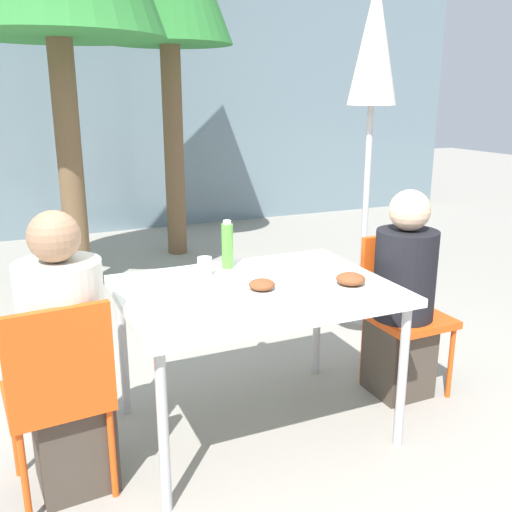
# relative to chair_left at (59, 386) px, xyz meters

# --- Properties ---
(ground_plane) EXTENTS (24.00, 24.00, 0.00)m
(ground_plane) POSITION_rel_chair_left_xyz_m (0.92, 0.16, -0.51)
(ground_plane) COLOR gray
(building_facade) EXTENTS (10.00, 0.20, 3.00)m
(building_facade) POSITION_rel_chair_left_xyz_m (0.92, 4.91, 0.99)
(building_facade) COLOR slate
(building_facade) RESTS_ON ground
(dining_table) EXTENTS (1.26, 0.93, 0.76)m
(dining_table) POSITION_rel_chair_left_xyz_m (0.92, 0.16, 0.18)
(dining_table) COLOR white
(dining_table) RESTS_ON ground
(chair_left) EXTENTS (0.43, 0.43, 0.87)m
(chair_left) POSITION_rel_chair_left_xyz_m (0.00, 0.00, 0.00)
(chair_left) COLOR #E54C14
(chair_left) RESTS_ON ground
(person_left) EXTENTS (0.34, 0.34, 1.20)m
(person_left) POSITION_rel_chair_left_xyz_m (0.04, 0.08, 0.05)
(person_left) COLOR #473D33
(person_left) RESTS_ON ground
(chair_right) EXTENTS (0.41, 0.41, 0.87)m
(chair_right) POSITION_rel_chair_left_xyz_m (1.85, 0.26, 0.00)
(chair_right) COLOR #E54C14
(chair_right) RESTS_ON ground
(person_right) EXTENTS (0.33, 0.33, 1.16)m
(person_right) POSITION_rel_chair_left_xyz_m (1.80, 0.17, 0.04)
(person_right) COLOR #473D33
(person_right) RESTS_ON ground
(closed_umbrella) EXTENTS (0.36, 0.36, 2.38)m
(closed_umbrella) POSITION_rel_chair_left_xyz_m (2.20, 1.14, 1.29)
(closed_umbrella) COLOR #333333
(closed_umbrella) RESTS_ON ground
(plate_0) EXTENTS (0.25, 0.25, 0.07)m
(plate_0) POSITION_rel_chair_left_xyz_m (1.33, -0.03, 0.27)
(plate_0) COLOR white
(plate_0) RESTS_ON dining_table
(plate_1) EXTENTS (0.22, 0.22, 0.06)m
(plate_1) POSITION_rel_chair_left_xyz_m (0.92, 0.07, 0.26)
(plate_1) COLOR white
(plate_1) RESTS_ON dining_table
(bottle) EXTENTS (0.06, 0.06, 0.25)m
(bottle) POSITION_rel_chair_left_xyz_m (0.91, 0.49, 0.36)
(bottle) COLOR #51A338
(bottle) RESTS_ON dining_table
(drinking_cup) EXTENTS (0.07, 0.07, 0.10)m
(drinking_cup) POSITION_rel_chair_left_xyz_m (0.75, 0.41, 0.29)
(drinking_cup) COLOR silver
(drinking_cup) RESTS_ON dining_table
(salad_bowl) EXTENTS (0.16, 0.16, 0.05)m
(salad_bowl) POSITION_rel_chair_left_xyz_m (1.10, -0.15, 0.27)
(salad_bowl) COLOR white
(salad_bowl) RESTS_ON dining_table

